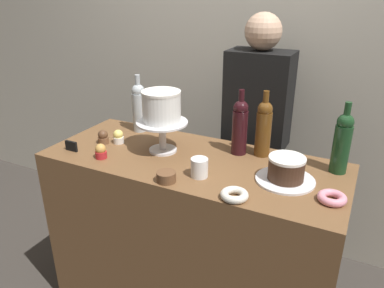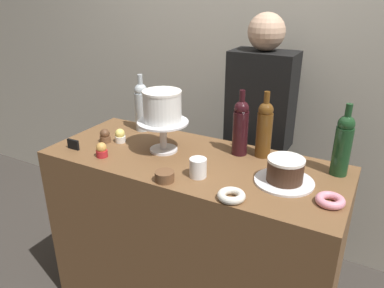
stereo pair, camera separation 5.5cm
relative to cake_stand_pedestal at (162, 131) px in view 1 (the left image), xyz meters
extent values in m
cube|color=#BCB7A8|center=(0.18, 0.85, 0.24)|extent=(6.00, 0.05, 2.60)
cube|color=brown|center=(0.18, -0.02, -0.58)|extent=(1.46, 0.60, 0.95)
cylinder|color=silver|center=(0.00, 0.00, -0.10)|extent=(0.14, 0.14, 0.01)
cylinder|color=silver|center=(0.00, 0.00, -0.03)|extent=(0.04, 0.04, 0.14)
cylinder|color=silver|center=(0.00, 0.00, 0.04)|extent=(0.26, 0.26, 0.01)
cylinder|color=white|center=(0.00, 0.00, 0.12)|extent=(0.19, 0.19, 0.14)
cylinder|color=white|center=(0.00, 0.00, 0.20)|extent=(0.19, 0.19, 0.01)
cylinder|color=white|center=(0.63, -0.04, -0.10)|extent=(0.25, 0.25, 0.01)
cylinder|color=#3D2619|center=(0.63, -0.04, -0.05)|extent=(0.15, 0.15, 0.09)
cylinder|color=white|center=(0.63, -0.04, 0.00)|extent=(0.16, 0.16, 0.01)
cylinder|color=#B2BCC1|center=(-0.27, 0.19, 0.00)|extent=(0.08, 0.08, 0.22)
sphere|color=#B2BCC1|center=(-0.27, 0.19, 0.13)|extent=(0.07, 0.07, 0.07)
cylinder|color=#B2BCC1|center=(-0.27, 0.19, 0.18)|extent=(0.03, 0.03, 0.08)
cylinder|color=#193D1E|center=(0.82, 0.16, 0.00)|extent=(0.08, 0.08, 0.22)
sphere|color=#193D1E|center=(0.82, 0.16, 0.13)|extent=(0.07, 0.07, 0.07)
cylinder|color=#193D1E|center=(0.82, 0.16, 0.18)|extent=(0.03, 0.03, 0.08)
cylinder|color=#5B3814|center=(0.46, 0.18, 0.00)|extent=(0.08, 0.08, 0.22)
sphere|color=#5B3814|center=(0.46, 0.18, 0.13)|extent=(0.07, 0.07, 0.07)
cylinder|color=#5B3814|center=(0.46, 0.18, 0.18)|extent=(0.03, 0.03, 0.08)
cylinder|color=black|center=(0.35, 0.15, 0.00)|extent=(0.08, 0.08, 0.22)
sphere|color=black|center=(0.35, 0.15, 0.13)|extent=(0.07, 0.07, 0.07)
cylinder|color=black|center=(0.35, 0.15, 0.18)|extent=(0.03, 0.03, 0.08)
cylinder|color=red|center=(-0.23, -0.21, -0.09)|extent=(0.06, 0.06, 0.03)
sphere|color=#CC9347|center=(-0.23, -0.21, -0.06)|extent=(0.05, 0.05, 0.05)
cylinder|color=white|center=(-0.26, -0.02, -0.09)|extent=(0.06, 0.06, 0.03)
sphere|color=#EFDB6B|center=(-0.26, -0.02, -0.06)|extent=(0.05, 0.05, 0.05)
cylinder|color=brown|center=(-0.33, -0.05, -0.09)|extent=(0.06, 0.06, 0.03)
sphere|color=brown|center=(-0.33, -0.05, -0.06)|extent=(0.05, 0.05, 0.05)
torus|color=pink|center=(0.83, -0.12, -0.09)|extent=(0.11, 0.11, 0.03)
torus|color=silver|center=(0.49, -0.27, -0.09)|extent=(0.11, 0.11, 0.03)
cylinder|color=brown|center=(0.18, -0.27, -0.10)|extent=(0.08, 0.08, 0.01)
cylinder|color=brown|center=(0.18, -0.27, -0.09)|extent=(0.08, 0.08, 0.01)
cylinder|color=brown|center=(0.18, -0.27, -0.08)|extent=(0.08, 0.08, 0.01)
cylinder|color=brown|center=(0.18, -0.27, -0.07)|extent=(0.08, 0.08, 0.01)
cube|color=black|center=(-0.42, -0.21, -0.08)|extent=(0.07, 0.01, 0.05)
cylinder|color=white|center=(0.28, -0.16, -0.07)|extent=(0.08, 0.08, 0.08)
cube|color=black|center=(0.32, 0.53, -0.63)|extent=(0.28, 0.18, 0.85)
cube|color=black|center=(0.32, 0.53, 0.07)|extent=(0.36, 0.22, 0.55)
sphere|color=tan|center=(0.32, 0.53, 0.44)|extent=(0.20, 0.20, 0.20)
camera|label=1|loc=(0.90, -1.47, 0.66)|focal=34.71mm
camera|label=2|loc=(0.95, -1.44, 0.66)|focal=34.71mm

